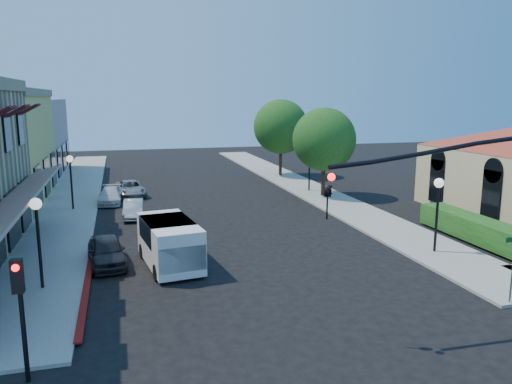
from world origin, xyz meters
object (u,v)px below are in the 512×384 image
object	(u,v)px
street_tree_a	(324,139)
lamppost_right_near	(438,196)
lamppost_left_near	(37,220)
street_tree_b	(281,127)
lamppost_right_far	(310,157)
white_van	(170,241)
parked_car_b	(133,209)
parked_car_a	(107,251)
secondary_signal	(20,298)
lamppost_left_far	(70,169)
parked_car_d	(130,188)
parked_car_c	(110,196)
signal_mast_arm	(495,197)

from	to	relation	value
street_tree_a	lamppost_right_near	distance (m)	14.08
lamppost_left_near	street_tree_b	bearing A→B (deg)	54.21
street_tree_a	lamppost_right_far	bearing A→B (deg)	98.53
street_tree_a	lamppost_right_near	bearing A→B (deg)	-91.23
white_van	street_tree_a	bearing A→B (deg)	45.37
street_tree_b	parked_car_b	size ratio (longest dim) A/B	2.15
white_van	parked_car_a	world-z (taller)	white_van
lamppost_left_near	lamppost_right_far	distance (m)	23.35
lamppost_right_near	parked_car_b	size ratio (longest dim) A/B	1.09
secondary_signal	white_van	distance (m)	9.28
lamppost_left_far	white_van	bearing A→B (deg)	-68.48
secondary_signal	parked_car_b	distance (m)	17.97
lamppost_right_near	parked_car_d	distance (m)	22.49
lamppost_left_near	parked_car_b	world-z (taller)	lamppost_left_near
lamppost_right_far	parked_car_c	xyz separation A→B (m)	(-14.70, -0.33, -2.20)
street_tree_a	lamppost_right_far	distance (m)	2.49
secondary_signal	lamppost_right_far	distance (m)	27.98
lamppost_right_near	parked_car_d	bearing A→B (deg)	126.46
lamppost_left_near	lamppost_right_far	bearing A→B (deg)	43.26
parked_car_a	parked_car_c	world-z (taller)	parked_car_a
parked_car_a	parked_car_c	xyz separation A→B (m)	(0.00, 13.29, -0.09)
lamppost_left_far	parked_car_d	size ratio (longest dim) A/B	0.88
lamppost_left_near	lamppost_right_near	xyz separation A→B (m)	(17.00, 0.00, 0.00)
signal_mast_arm	parked_car_d	bearing A→B (deg)	113.50
street_tree_a	parked_car_d	world-z (taller)	street_tree_a
street_tree_b	lamppost_right_far	bearing A→B (deg)	-92.15
lamppost_right_near	white_van	bearing A→B (deg)	173.02
signal_mast_arm	parked_car_b	bearing A→B (deg)	121.33
street_tree_a	white_van	distance (m)	17.86
signal_mast_arm	lamppost_right_near	bearing A→B (deg)	67.88
white_van	lamppost_left_far	bearing A→B (deg)	111.52
lamppost_left_far	parked_car_c	bearing A→B (deg)	35.91
lamppost_right_far	white_van	bearing A→B (deg)	-129.71
street_tree_b	parked_car_d	xyz separation A→B (m)	(-13.60, -6.00, -3.98)
parked_car_b	parked_car_d	size ratio (longest dim) A/B	0.80
lamppost_left_far	street_tree_b	bearing A→B (deg)	30.03
lamppost_left_far	lamppost_right_near	distance (m)	22.02
lamppost_left_near	street_tree_a	bearing A→B (deg)	38.98
parked_car_c	secondary_signal	bearing A→B (deg)	-91.18
lamppost_left_far	parked_car_b	xyz separation A→B (m)	(3.70, -3.00, -2.20)
white_van	parked_car_d	world-z (taller)	white_van
street_tree_b	lamppost_right_far	xyz separation A→B (m)	(-0.30, -8.00, -1.81)
secondary_signal	parked_car_c	size ratio (longest dim) A/B	0.89
street_tree_a	signal_mast_arm	bearing A→B (deg)	-98.17
parked_car_b	parked_car_d	distance (m)	7.00
street_tree_b	lamppost_left_near	bearing A→B (deg)	-125.79
street_tree_b	secondary_signal	size ratio (longest dim) A/B	2.11
parked_car_c	parked_car_b	bearing A→B (deg)	-69.86
lamppost_right_far	parked_car_c	world-z (taller)	lamppost_right_far
white_van	parked_car_c	size ratio (longest dim) A/B	1.27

